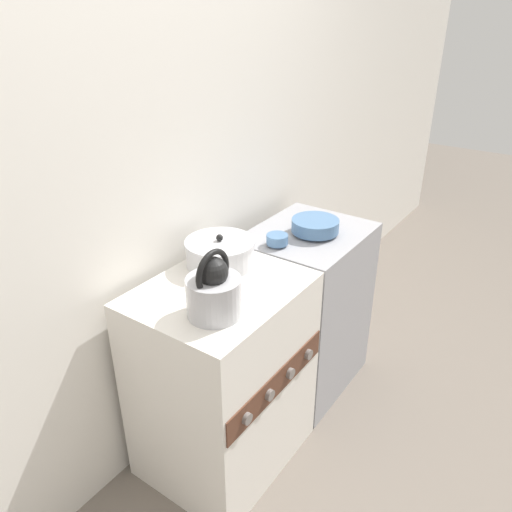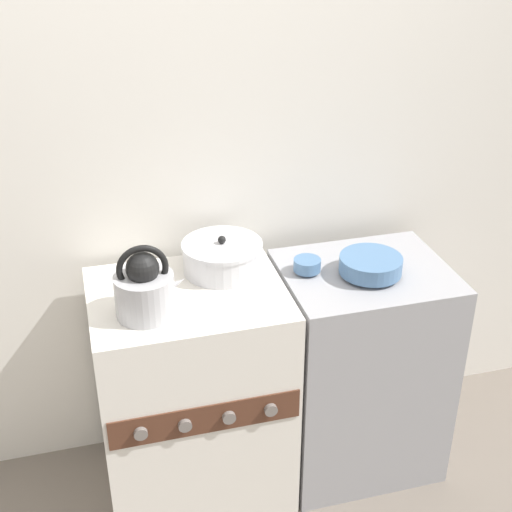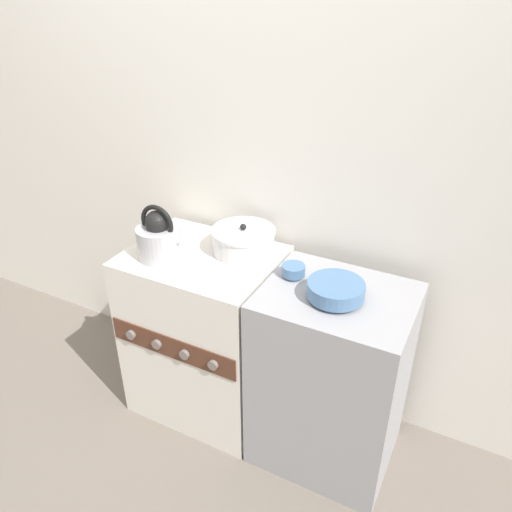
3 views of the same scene
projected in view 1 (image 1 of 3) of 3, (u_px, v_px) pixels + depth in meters
name	position (u px, v px, depth m)	size (l,w,h in m)	color
ground_plane	(275.00, 479.00, 2.12)	(12.00, 12.00, 0.00)	#70665B
wall_back	(147.00, 170.00, 1.85)	(7.00, 0.06, 2.50)	silver
stove	(224.00, 377.00, 2.06)	(0.66, 0.55, 0.85)	silver
counter	(305.00, 309.00, 2.51)	(0.59, 0.49, 0.85)	#99999E
kettle	(214.00, 291.00, 1.67)	(0.23, 0.19, 0.24)	#B2B2B7
cooking_pot	(220.00, 253.00, 2.00)	(0.28, 0.28, 0.13)	silver
enamel_bowl	(315.00, 226.00, 2.28)	(0.22, 0.22, 0.07)	#4C729E
small_ceramic_bowl	(277.00, 239.00, 2.17)	(0.10, 0.10, 0.05)	#4C729E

